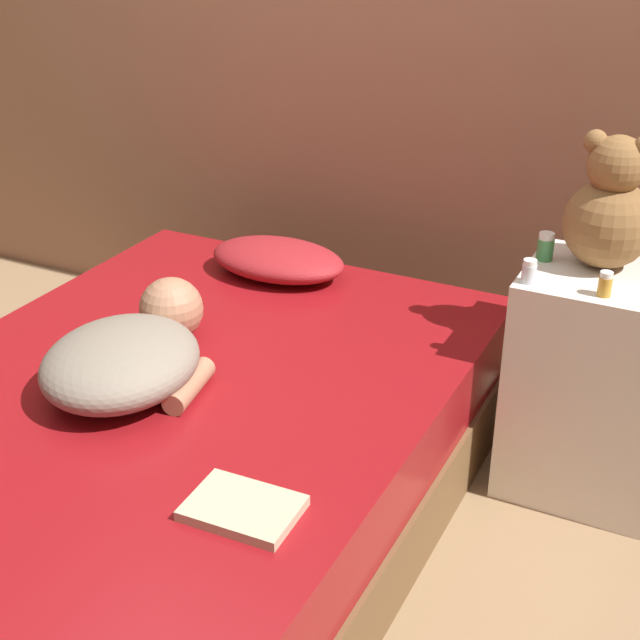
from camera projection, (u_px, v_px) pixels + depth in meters
ground_plane at (169, 525)px, 2.49m from camera, size 12.00×12.00×0.00m
bed at (163, 463)px, 2.40m from camera, size 1.40×2.02×0.43m
nightstand at (597, 385)px, 2.52m from camera, size 0.46×0.39×0.67m
pillow at (278, 259)px, 2.96m from camera, size 0.47×0.30×0.11m
person_lying at (132, 353)px, 2.32m from camera, size 0.47×0.65×0.18m
teddy_bear at (610, 210)px, 2.36m from camera, size 0.24×0.24×0.37m
bottle_green at (546, 247)px, 2.45m from camera, size 0.05×0.05×0.08m
bottle_clear at (529, 271)px, 2.32m from camera, size 0.04×0.04×0.06m
bottle_amber at (605, 284)px, 2.25m from camera, size 0.03×0.03×0.07m
book at (243, 508)px, 1.87m from camera, size 0.24×0.18×0.02m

